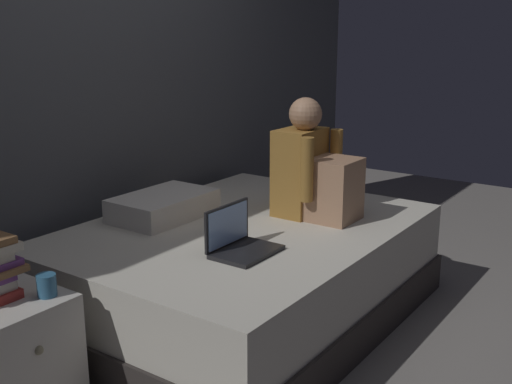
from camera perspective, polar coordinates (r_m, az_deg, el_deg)
ground_plane at (r=3.23m, az=1.22°, el=-13.80°), size 8.00×8.00×0.00m
wall_back at (r=3.64m, az=-14.83°, el=11.27°), size 5.60×0.10×2.70m
bed at (r=3.42m, az=-1.07°, el=-7.27°), size 2.00×1.50×0.53m
nightstand at (r=2.76m, az=-21.78°, el=-14.06°), size 0.44×0.46×0.52m
person_sitting at (r=3.44m, az=5.29°, el=1.83°), size 0.39×0.44×0.66m
laptop at (r=2.92m, az=-1.58°, el=-4.49°), size 0.32×0.23×0.22m
pillow at (r=3.49m, az=-8.44°, el=-1.25°), size 0.56×0.36×0.13m
mug at (r=2.61m, az=-18.56°, el=-8.08°), size 0.08×0.08×0.09m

